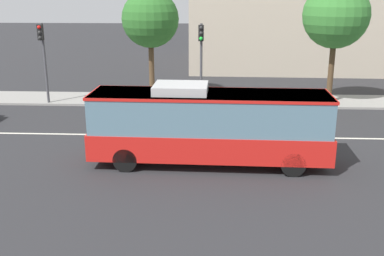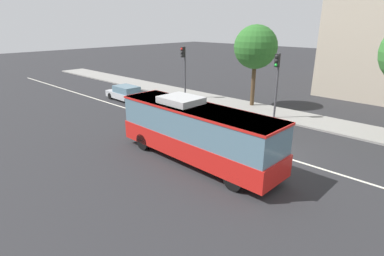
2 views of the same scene
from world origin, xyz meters
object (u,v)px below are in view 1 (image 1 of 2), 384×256
transit_bus (209,123)px  traffic_light_mid_block (43,50)px  street_tree_kerbside_centre (150,19)px  street_tree_kerbside_right (336,16)px  traffic_light_near_corner (201,51)px

transit_bus → traffic_light_mid_block: bearing=138.5°
traffic_light_mid_block → street_tree_kerbside_centre: bearing=110.3°
transit_bus → street_tree_kerbside_centre: bearing=109.8°
street_tree_kerbside_centre → street_tree_kerbside_right: 11.77m
transit_bus → street_tree_kerbside_right: street_tree_kerbside_right is taller
transit_bus → traffic_light_mid_block: (-10.54, 9.79, 1.75)m
traffic_light_mid_block → street_tree_kerbside_right: street_tree_kerbside_right is taller
traffic_light_mid_block → street_tree_kerbside_centre: (6.50, 2.29, 1.74)m
transit_bus → street_tree_kerbside_centre: (-4.04, 12.08, 3.49)m
transit_bus → street_tree_kerbside_right: bearing=56.3°
transit_bus → street_tree_kerbside_centre: 13.21m
traffic_light_near_corner → street_tree_kerbside_right: 8.62m
transit_bus → traffic_light_mid_block: size_ratio=1.93×
traffic_light_near_corner → street_tree_kerbside_centre: bearing=-122.4°
street_tree_kerbside_centre → transit_bus: bearing=-71.5°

